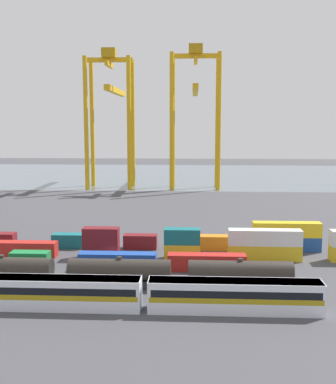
{
  "coord_description": "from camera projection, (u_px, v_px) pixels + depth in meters",
  "views": [
    {
      "loc": [
        13.16,
        -75.54,
        22.39
      ],
      "look_at": [
        7.67,
        28.38,
        7.91
      ],
      "focal_mm": 44.89,
      "sensor_mm": 36.0,
      "label": 1
    }
  ],
  "objects": [
    {
      "name": "shipping_container_5",
      "position": [
        22.0,
        249.0,
        82.41
      ],
      "size": [
        12.1,
        2.44,
        2.6
      ],
      "primitive_type": "cube",
      "color": "#AD211C",
      "rests_on": "ground_plane"
    },
    {
      "name": "ground_plane",
      "position": [
        139.0,
        217.0,
        118.06
      ],
      "size": [
        420.0,
        420.0,
        0.0
      ],
      "primitive_type": "plane",
      "color": "#424247"
    },
    {
      "name": "shipping_container_19",
      "position": [
        286.0,
        244.0,
        86.31
      ],
      "size": [
        12.1,
        2.44,
        2.6
      ],
      "primitive_type": "cube",
      "color": "#1C4299",
      "rests_on": "ground_plane"
    },
    {
      "name": "shipping_container_2",
      "position": [
        118.0,
        261.0,
        75.19
      ],
      "size": [
        12.1,
        2.44,
        2.6
      ],
      "primitive_type": "cube",
      "color": "#1C4299",
      "rests_on": "ground_plane"
    },
    {
      "name": "shipping_container_3",
      "position": [
        207.0,
        262.0,
        74.46
      ],
      "size": [
        12.1,
        2.44,
        2.6
      ],
      "primitive_type": "cube",
      "color": "#AD211C",
      "rests_on": "ground_plane"
    },
    {
      "name": "passenger_train",
      "position": [
        56.0,
        291.0,
        58.96
      ],
      "size": [
        64.7,
        3.14,
        3.9
      ],
      "color": "silver",
      "rests_on": "ground_plane"
    },
    {
      "name": "shipping_container_9",
      "position": [
        182.0,
        236.0,
        80.61
      ],
      "size": [
        6.04,
        2.44,
        2.6
      ],
      "primitive_type": "cube",
      "color": "#146066",
      "rests_on": "shipping_container_8"
    },
    {
      "name": "shipping_container_7",
      "position": [
        101.0,
        235.0,
        81.33
      ],
      "size": [
        6.04,
        2.44,
        2.6
      ],
      "primitive_type": "cube",
      "color": "maroon",
      "rests_on": "shipping_container_6"
    },
    {
      "name": "shipping_container_1",
      "position": [
        30.0,
        260.0,
        75.92
      ],
      "size": [
        6.04,
        2.44,
        2.6
      ],
      "primitive_type": "cube",
      "color": "#197538",
      "rests_on": "ground_plane"
    },
    {
      "name": "shipping_container_20",
      "position": [
        287.0,
        229.0,
        85.95
      ],
      "size": [
        12.1,
        2.44,
        2.6
      ],
      "primitive_type": "cube",
      "color": "gold",
      "rests_on": "shipping_container_19"
    },
    {
      "name": "shipping_container_8",
      "position": [
        182.0,
        251.0,
        80.97
      ],
      "size": [
        6.04,
        2.44,
        2.6
      ],
      "primitive_type": "cube",
      "color": "gold",
      "rests_on": "ground_plane"
    },
    {
      "name": "shipping_container_16",
      "position": [
        69.0,
        241.0,
        88.37
      ],
      "size": [
        6.04,
        2.44,
        2.6
      ],
      "primitive_type": "cube",
      "color": "#146066",
      "rests_on": "ground_plane"
    },
    {
      "name": "freight_tank_row",
      "position": [
        61.0,
        272.0,
        67.23
      ],
      "size": [
        64.39,
        2.87,
        4.33
      ],
      "color": "#232326",
      "rests_on": "ground_plane"
    },
    {
      "name": "harbour_water",
      "position": [
        164.0,
        175.0,
        219.05
      ],
      "size": [
        400.0,
        110.0,
        0.01
      ],
      "primitive_type": "cube",
      "color": "slate",
      "rests_on": "ground_plane"
    },
    {
      "name": "shipping_container_6",
      "position": [
        101.0,
        250.0,
        81.69
      ],
      "size": [
        6.04,
        2.44,
        2.6
      ],
      "primitive_type": "cube",
      "color": "maroon",
      "rests_on": "ground_plane"
    },
    {
      "name": "shipping_container_10",
      "position": [
        264.0,
        252.0,
        80.25
      ],
      "size": [
        12.1,
        2.44,
        2.6
      ],
      "primitive_type": "cube",
      "color": "gold",
      "rests_on": "ground_plane"
    },
    {
      "name": "shipping_container_11",
      "position": [
        265.0,
        237.0,
        79.89
      ],
      "size": [
        12.1,
        2.44,
        2.6
      ],
      "primitive_type": "cube",
      "color": "silver",
      "rests_on": "shipping_container_10"
    },
    {
      "name": "shipping_container_18",
      "position": [
        213.0,
        243.0,
        87.0
      ],
      "size": [
        12.1,
        2.44,
        2.6
      ],
      "primitive_type": "cube",
      "color": "orange",
      "rests_on": "ground_plane"
    },
    {
      "name": "gantry_crane_west",
      "position": [
        111.0,
        105.0,
        173.09
      ],
      "size": [
        16.63,
        38.82,
        49.13
      ],
      "color": "gold",
      "rests_on": "ground_plane"
    },
    {
      "name": "shipping_container_17",
      "position": [
        140.0,
        242.0,
        87.69
      ],
      "size": [
        6.04,
        2.44,
        2.6
      ],
      "primitive_type": "cube",
      "color": "maroon",
      "rests_on": "ground_plane"
    },
    {
      "name": "gantry_crane_central",
      "position": [
        195.0,
        103.0,
        171.68
      ],
      "size": [
        17.76,
        40.84,
        50.26
      ],
      "color": "gold",
      "rests_on": "ground_plane"
    }
  ]
}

